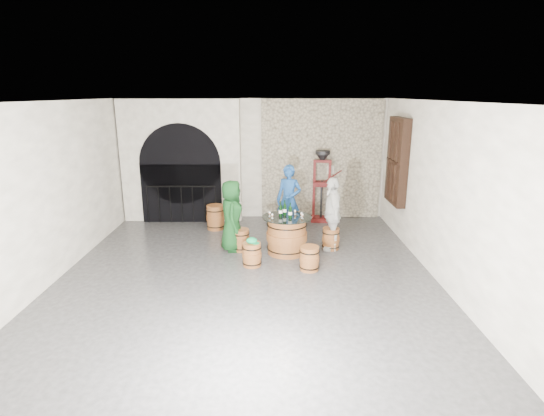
{
  "coord_description": "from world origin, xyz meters",
  "views": [
    {
      "loc": [
        0.46,
        -7.37,
        3.33
      ],
      "look_at": [
        0.47,
        1.02,
        1.05
      ],
      "focal_mm": 28.0,
      "sensor_mm": 36.0,
      "label": 1
    }
  ],
  "objects_px": {
    "barrel_table": "(287,235)",
    "barrel_stool_right": "(331,239)",
    "barrel_stool_near_right": "(309,258)",
    "wine_bottle_left": "(281,210)",
    "person_white": "(332,214)",
    "barrel_stool_far": "(288,228)",
    "person_green": "(232,216)",
    "side_barrel": "(216,217)",
    "barrel_stool_left": "(241,240)",
    "barrel_stool_near_left": "(252,254)",
    "wine_bottle_right": "(285,209)",
    "corking_press": "(322,181)",
    "person_blue": "(289,200)",
    "wine_bottle_center": "(290,212)"
  },
  "relations": [
    {
      "from": "barrel_stool_right",
      "to": "wine_bottle_left",
      "type": "bearing_deg",
      "value": -169.87
    },
    {
      "from": "barrel_table",
      "to": "person_blue",
      "type": "height_order",
      "value": "person_blue"
    },
    {
      "from": "barrel_stool_far",
      "to": "person_green",
      "type": "xyz_separation_m",
      "value": [
        -1.25,
        -0.82,
        0.54
      ]
    },
    {
      "from": "barrel_stool_near_right",
      "to": "wine_bottle_center",
      "type": "relative_size",
      "value": 1.48
    },
    {
      "from": "barrel_stool_right",
      "to": "barrel_stool_near_right",
      "type": "height_order",
      "value": "same"
    },
    {
      "from": "barrel_stool_near_right",
      "to": "corking_press",
      "type": "relative_size",
      "value": 0.25
    },
    {
      "from": "barrel_stool_right",
      "to": "side_barrel",
      "type": "height_order",
      "value": "side_barrel"
    },
    {
      "from": "barrel_stool_far",
      "to": "side_barrel",
      "type": "relative_size",
      "value": 0.78
    },
    {
      "from": "person_green",
      "to": "person_blue",
      "type": "height_order",
      "value": "person_blue"
    },
    {
      "from": "barrel_stool_left",
      "to": "person_blue",
      "type": "distance_m",
      "value": 1.67
    },
    {
      "from": "barrel_stool_right",
      "to": "wine_bottle_left",
      "type": "relative_size",
      "value": 1.48
    },
    {
      "from": "person_blue",
      "to": "wine_bottle_center",
      "type": "xyz_separation_m",
      "value": [
        -0.03,
        -1.36,
        0.09
      ]
    },
    {
      "from": "person_white",
      "to": "barrel_table",
      "type": "bearing_deg",
      "value": -78.82
    },
    {
      "from": "person_white",
      "to": "wine_bottle_right",
      "type": "relative_size",
      "value": 4.95
    },
    {
      "from": "barrel_table",
      "to": "barrel_stool_near_left",
      "type": "xyz_separation_m",
      "value": [
        -0.72,
        -0.71,
        -0.16
      ]
    },
    {
      "from": "wine_bottle_right",
      "to": "corking_press",
      "type": "bearing_deg",
      "value": 64.95
    },
    {
      "from": "wine_bottle_right",
      "to": "side_barrel",
      "type": "distance_m",
      "value": 2.37
    },
    {
      "from": "barrel_stool_near_left",
      "to": "wine_bottle_right",
      "type": "relative_size",
      "value": 1.48
    },
    {
      "from": "side_barrel",
      "to": "barrel_stool_left",
      "type": "bearing_deg",
      "value": -63.84
    },
    {
      "from": "wine_bottle_left",
      "to": "side_barrel",
      "type": "xyz_separation_m",
      "value": [
        -1.6,
        1.63,
        -0.63
      ]
    },
    {
      "from": "barrel_stool_near_right",
      "to": "wine_bottle_left",
      "type": "distance_m",
      "value": 1.3
    },
    {
      "from": "barrel_table",
      "to": "barrel_stool_near_left",
      "type": "distance_m",
      "value": 1.02
    },
    {
      "from": "person_green",
      "to": "person_blue",
      "type": "bearing_deg",
      "value": -54.49
    },
    {
      "from": "person_blue",
      "to": "barrel_stool_near_left",
      "type": "bearing_deg",
      "value": -89.57
    },
    {
      "from": "barrel_table",
      "to": "wine_bottle_right",
      "type": "bearing_deg",
      "value": 109.49
    },
    {
      "from": "barrel_table",
      "to": "corking_press",
      "type": "distance_m",
      "value": 2.66
    },
    {
      "from": "barrel_stool_far",
      "to": "barrel_table",
      "type": "bearing_deg",
      "value": -94.02
    },
    {
      "from": "barrel_table",
      "to": "barrel_stool_right",
      "type": "relative_size",
      "value": 2.19
    },
    {
      "from": "barrel_stool_left",
      "to": "wine_bottle_center",
      "type": "bearing_deg",
      "value": -12.62
    },
    {
      "from": "barrel_table",
      "to": "barrel_stool_left",
      "type": "xyz_separation_m",
      "value": [
        -0.99,
        0.15,
        -0.16
      ]
    },
    {
      "from": "person_blue",
      "to": "barrel_table",
      "type": "bearing_deg",
      "value": -71.43
    },
    {
      "from": "barrel_table",
      "to": "wine_bottle_left",
      "type": "distance_m",
      "value": 0.56
    },
    {
      "from": "barrel_stool_left",
      "to": "barrel_stool_far",
      "type": "xyz_separation_m",
      "value": [
        1.06,
        0.85,
        0.0
      ]
    },
    {
      "from": "barrel_table",
      "to": "barrel_stool_right",
      "type": "height_order",
      "value": "barrel_table"
    },
    {
      "from": "barrel_stool_near_left",
      "to": "corking_press",
      "type": "height_order",
      "value": "corking_press"
    },
    {
      "from": "corking_press",
      "to": "barrel_stool_near_left",
      "type": "bearing_deg",
      "value": -114.02
    },
    {
      "from": "barrel_table",
      "to": "person_white",
      "type": "bearing_deg",
      "value": 13.4
    },
    {
      "from": "barrel_table",
      "to": "barrel_stool_near_left",
      "type": "bearing_deg",
      "value": -135.43
    },
    {
      "from": "barrel_stool_right",
      "to": "wine_bottle_right",
      "type": "bearing_deg",
      "value": -173.97
    },
    {
      "from": "barrel_stool_left",
      "to": "person_blue",
      "type": "bearing_deg",
      "value": 45.93
    },
    {
      "from": "barrel_table",
      "to": "person_blue",
      "type": "xyz_separation_m",
      "value": [
        0.09,
        1.27,
        0.45
      ]
    },
    {
      "from": "barrel_stool_left",
      "to": "side_barrel",
      "type": "distance_m",
      "value": 1.68
    },
    {
      "from": "barrel_stool_near_left",
      "to": "barrel_stool_near_right",
      "type": "bearing_deg",
      "value": -10.78
    },
    {
      "from": "person_green",
      "to": "wine_bottle_right",
      "type": "relative_size",
      "value": 4.78
    },
    {
      "from": "barrel_table",
      "to": "person_white",
      "type": "height_order",
      "value": "person_white"
    },
    {
      "from": "barrel_stool_left",
      "to": "barrel_stool_near_left",
      "type": "bearing_deg",
      "value": -72.11
    },
    {
      "from": "person_blue",
      "to": "corking_press",
      "type": "bearing_deg",
      "value": 72.69
    },
    {
      "from": "barrel_stool_near_right",
      "to": "barrel_stool_near_left",
      "type": "xyz_separation_m",
      "value": [
        -1.12,
        0.21,
        0.0
      ]
    },
    {
      "from": "side_barrel",
      "to": "corking_press",
      "type": "relative_size",
      "value": 0.33
    },
    {
      "from": "barrel_stool_near_left",
      "to": "person_white",
      "type": "height_order",
      "value": "person_white"
    }
  ]
}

